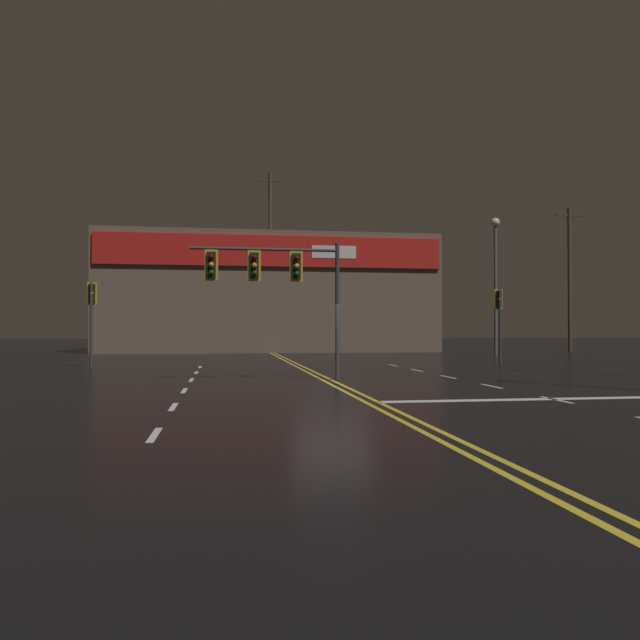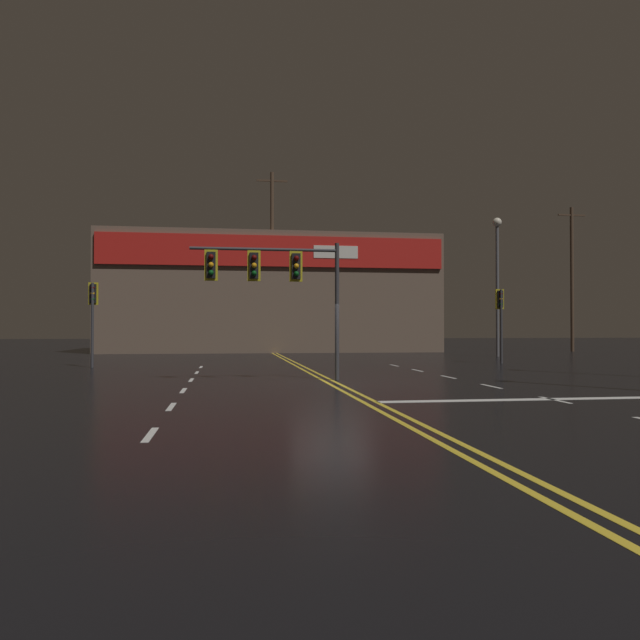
{
  "view_description": "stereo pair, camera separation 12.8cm",
  "coord_description": "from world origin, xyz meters",
  "px_view_note": "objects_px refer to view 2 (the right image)",
  "views": [
    {
      "loc": [
        -3.31,
        -19.1,
        1.65
      ],
      "look_at": [
        0.0,
        2.64,
        2.0
      ],
      "focal_mm": 35.0,
      "sensor_mm": 36.0,
      "label": 1
    },
    {
      "loc": [
        -3.19,
        -19.12,
        1.65
      ],
      "look_at": [
        0.0,
        2.64,
        2.0
      ],
      "focal_mm": 35.0,
      "sensor_mm": 36.0,
      "label": 2
    }
  ],
  "objects_px": {
    "traffic_signal_median": "(271,273)",
    "traffic_signal_corner_northwest": "(93,305)",
    "traffic_signal_corner_northeast": "(500,309)",
    "streetlight_near_right": "(497,267)"
  },
  "relations": [
    {
      "from": "traffic_signal_median",
      "to": "traffic_signal_corner_northeast",
      "type": "distance_m",
      "value": 14.9
    },
    {
      "from": "traffic_signal_median",
      "to": "traffic_signal_corner_northwest",
      "type": "height_order",
      "value": "traffic_signal_median"
    },
    {
      "from": "traffic_signal_corner_northwest",
      "to": "traffic_signal_median",
      "type": "bearing_deg",
      "value": -49.09
    },
    {
      "from": "traffic_signal_corner_northeast",
      "to": "streetlight_near_right",
      "type": "bearing_deg",
      "value": 66.69
    },
    {
      "from": "traffic_signal_median",
      "to": "traffic_signal_corner_northeast",
      "type": "bearing_deg",
      "value": 36.93
    },
    {
      "from": "traffic_signal_median",
      "to": "streetlight_near_right",
      "type": "xyz_separation_m",
      "value": [
        15.1,
        16.37,
        2.08
      ]
    },
    {
      "from": "traffic_signal_median",
      "to": "traffic_signal_corner_northwest",
      "type": "xyz_separation_m",
      "value": [
        -7.29,
        8.42,
        -0.74
      ]
    },
    {
      "from": "streetlight_near_right",
      "to": "traffic_signal_corner_northwest",
      "type": "bearing_deg",
      "value": -160.43
    },
    {
      "from": "traffic_signal_corner_northeast",
      "to": "traffic_signal_corner_northwest",
      "type": "bearing_deg",
      "value": -178.43
    },
    {
      "from": "traffic_signal_median",
      "to": "traffic_signal_corner_northeast",
      "type": "height_order",
      "value": "traffic_signal_median"
    }
  ]
}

